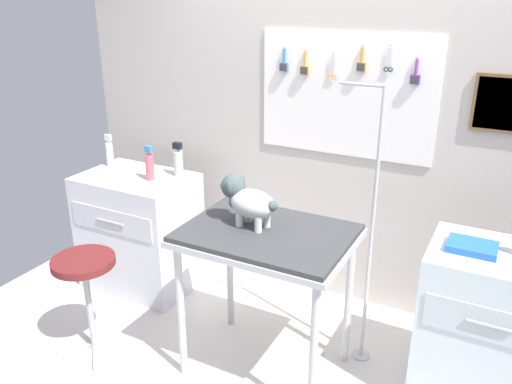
{
  "coord_description": "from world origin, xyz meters",
  "views": [
    {
      "loc": [
        1.12,
        -1.98,
        2.12
      ],
      "look_at": [
        -0.05,
        0.25,
        1.13
      ],
      "focal_mm": 36.48,
      "sensor_mm": 36.0,
      "label": 1
    }
  ],
  "objects_px": {
    "stool": "(85,274)",
    "cabinet_right": "(487,330)",
    "dog": "(247,200)",
    "pump_bottle_white": "(150,165)",
    "grooming_table": "(267,247)",
    "grooming_arm": "(369,243)",
    "counter_left": "(140,231)"
  },
  "relations": [
    {
      "from": "dog",
      "to": "pump_bottle_white",
      "type": "xyz_separation_m",
      "value": [
        -0.99,
        0.4,
        -0.08
      ]
    },
    {
      "from": "dog",
      "to": "cabinet_right",
      "type": "height_order",
      "value": "dog"
    },
    {
      "from": "stool",
      "to": "pump_bottle_white",
      "type": "height_order",
      "value": "pump_bottle_white"
    },
    {
      "from": "stool",
      "to": "pump_bottle_white",
      "type": "distance_m",
      "value": 0.89
    },
    {
      "from": "grooming_table",
      "to": "cabinet_right",
      "type": "bearing_deg",
      "value": 15.22
    },
    {
      "from": "grooming_arm",
      "to": "stool",
      "type": "height_order",
      "value": "grooming_arm"
    },
    {
      "from": "dog",
      "to": "cabinet_right",
      "type": "relative_size",
      "value": 0.42
    },
    {
      "from": "grooming_table",
      "to": "grooming_arm",
      "type": "height_order",
      "value": "grooming_arm"
    },
    {
      "from": "dog",
      "to": "pump_bottle_white",
      "type": "relative_size",
      "value": 1.53
    },
    {
      "from": "stool",
      "to": "cabinet_right",
      "type": "bearing_deg",
      "value": 16.76
    },
    {
      "from": "dog",
      "to": "grooming_table",
      "type": "bearing_deg",
      "value": -7.76
    },
    {
      "from": "grooming_arm",
      "to": "stool",
      "type": "bearing_deg",
      "value": -155.15
    },
    {
      "from": "grooming_table",
      "to": "grooming_arm",
      "type": "relative_size",
      "value": 0.55
    },
    {
      "from": "stool",
      "to": "pump_bottle_white",
      "type": "bearing_deg",
      "value": 96.13
    },
    {
      "from": "counter_left",
      "to": "cabinet_right",
      "type": "height_order",
      "value": "cabinet_right"
    },
    {
      "from": "grooming_table",
      "to": "stool",
      "type": "xyz_separation_m",
      "value": [
        -1.04,
        -0.35,
        -0.28
      ]
    },
    {
      "from": "counter_left",
      "to": "stool",
      "type": "relative_size",
      "value": 1.37
    },
    {
      "from": "grooming_arm",
      "to": "counter_left",
      "type": "distance_m",
      "value": 1.78
    },
    {
      "from": "counter_left",
      "to": "pump_bottle_white",
      "type": "height_order",
      "value": "pump_bottle_white"
    },
    {
      "from": "cabinet_right",
      "to": "grooming_arm",
      "type": "bearing_deg",
      "value": 176.45
    },
    {
      "from": "counter_left",
      "to": "pump_bottle_white",
      "type": "bearing_deg",
      "value": -2.43
    },
    {
      "from": "dog",
      "to": "cabinet_right",
      "type": "bearing_deg",
      "value": 12.95
    },
    {
      "from": "dog",
      "to": "counter_left",
      "type": "xyz_separation_m",
      "value": [
        -1.14,
        0.41,
        -0.62
      ]
    },
    {
      "from": "grooming_arm",
      "to": "pump_bottle_white",
      "type": "height_order",
      "value": "grooming_arm"
    },
    {
      "from": "counter_left",
      "to": "cabinet_right",
      "type": "xyz_separation_m",
      "value": [
        2.42,
        -0.12,
        0.01
      ]
    },
    {
      "from": "grooming_arm",
      "to": "cabinet_right",
      "type": "bearing_deg",
      "value": -3.55
    },
    {
      "from": "cabinet_right",
      "to": "grooming_table",
      "type": "bearing_deg",
      "value": -164.78
    },
    {
      "from": "grooming_arm",
      "to": "counter_left",
      "type": "bearing_deg",
      "value": 177.56
    },
    {
      "from": "dog",
      "to": "counter_left",
      "type": "distance_m",
      "value": 1.36
    },
    {
      "from": "dog",
      "to": "stool",
      "type": "height_order",
      "value": "dog"
    },
    {
      "from": "cabinet_right",
      "to": "stool",
      "type": "relative_size",
      "value": 1.41
    },
    {
      "from": "dog",
      "to": "pump_bottle_white",
      "type": "bearing_deg",
      "value": 157.84
    }
  ]
}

